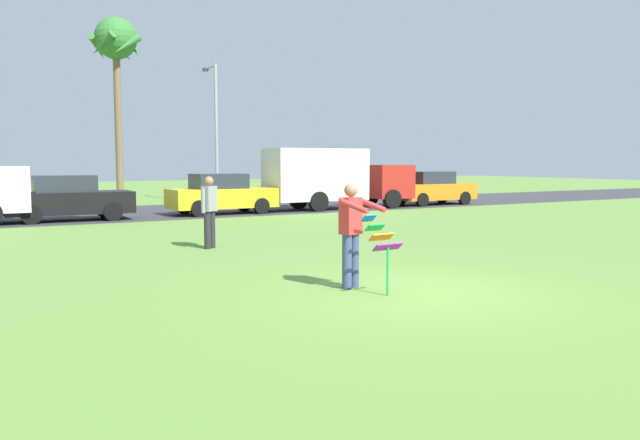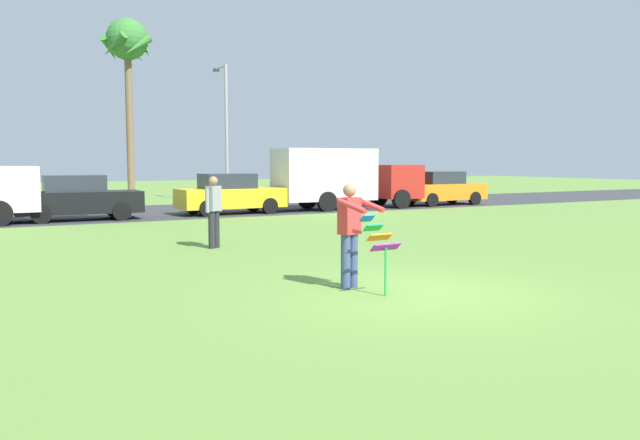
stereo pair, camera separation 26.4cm
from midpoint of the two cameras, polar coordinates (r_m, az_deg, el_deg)
name	(u,v)px [view 2 (the right image)]	position (r m, az deg, el deg)	size (l,w,h in m)	color
ground_plane	(414,292)	(10.35, 9.19, -6.42)	(120.00, 120.00, 0.00)	olive
road_strip	(144,212)	(26.85, -15.30, 0.67)	(120.00, 8.00, 0.01)	#38383D
person_kite_flyer	(350,231)	(10.39, 3.47, -1.00)	(0.67, 0.75, 1.73)	#384772
kite_held	(379,241)	(9.98, 6.12, -1.86)	(0.52, 0.65, 1.24)	blue
parked_car_black	(78,199)	(23.90, -20.61, 1.82)	(4.24, 1.92, 1.60)	black
parked_car_yellow	(230,194)	(25.35, -7.78, 2.29)	(4.24, 1.91, 1.60)	yellow
parked_truck_red_cab	(341,177)	(27.58, 2.18, 3.90)	(6.76, 2.26, 2.62)	#B2231E
parked_car_orange	(442,189)	(30.88, 11.15, 2.77)	(4.21, 1.85, 1.60)	orange
palm_tree_right_near	(128,48)	(34.63, -16.70, 14.61)	(2.58, 2.71, 9.30)	brown
streetlight_pole	(225,124)	(33.20, -8.28, 8.55)	(0.24, 1.65, 7.00)	#9E9EA3
person_walker_near	(214,210)	(15.41, -9.06, 0.93)	(0.49, 0.38, 1.73)	#26262B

